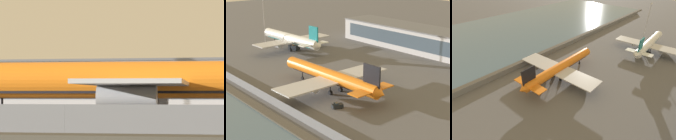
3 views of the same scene
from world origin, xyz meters
The scene contains 5 objects.
ground_plane centered at (0.00, 0.00, 0.00)m, with size 500.00×500.00×0.00m, color #565659.
shoreline_seawall centered at (0.00, -20.50, 0.25)m, with size 320.00×3.00×0.50m.
perimeter_fence centered at (0.00, -16.00, 1.34)m, with size 280.00×0.10×2.69m.
cargo_jet_orange centered at (2.97, 4.84, 4.95)m, with size 47.94×41.37×12.99m.
terminal_building centered at (-5.65, 70.92, 5.42)m, with size 101.90×18.09×10.81m.
Camera 1 is at (13.73, -68.56, 3.51)m, focal length 105.00 mm.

